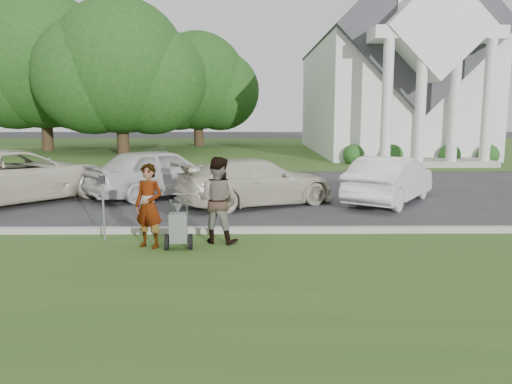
{
  "coord_description": "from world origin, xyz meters",
  "views": [
    {
      "loc": [
        0.17,
        -10.03,
        2.6
      ],
      "look_at": [
        0.27,
        0.0,
        1.01
      ],
      "focal_mm": 35.0,
      "sensor_mm": 36.0,
      "label": 1
    }
  ],
  "objects_px": {
    "tree_far": "(43,67)",
    "car_d": "(390,180)",
    "tree_back": "(198,86)",
    "parking_meter_near": "(103,199)",
    "person_left": "(149,207)",
    "striping_cart": "(178,229)",
    "car_a": "(18,176)",
    "church": "(387,61)",
    "person_right": "(218,201)",
    "car_b": "(160,172)",
    "car_c": "(256,182)",
    "tree_left": "(120,72)"
  },
  "relations": [
    {
      "from": "person_left",
      "to": "car_a",
      "type": "distance_m",
      "value": 7.04
    },
    {
      "from": "person_left",
      "to": "tree_far",
      "type": "bearing_deg",
      "value": 138.44
    },
    {
      "from": "person_right",
      "to": "car_d",
      "type": "distance_m",
      "value": 6.57
    },
    {
      "from": "person_right",
      "to": "church",
      "type": "bearing_deg",
      "value": -94.65
    },
    {
      "from": "tree_back",
      "to": "car_b",
      "type": "xyz_separation_m",
      "value": [
        1.34,
        -24.52,
        -3.96
      ]
    },
    {
      "from": "car_a",
      "to": "tree_back",
      "type": "bearing_deg",
      "value": -55.77
    },
    {
      "from": "tree_left",
      "to": "car_b",
      "type": "bearing_deg",
      "value": -72.08
    },
    {
      "from": "church",
      "to": "car_d",
      "type": "bearing_deg",
      "value": -104.24
    },
    {
      "from": "church",
      "to": "tree_far",
      "type": "distance_m",
      "value": 23.09
    },
    {
      "from": "tree_back",
      "to": "parking_meter_near",
      "type": "distance_m",
      "value": 30.28
    },
    {
      "from": "tree_back",
      "to": "person_left",
      "type": "distance_m",
      "value": 30.89
    },
    {
      "from": "tree_far",
      "to": "car_a",
      "type": "height_order",
      "value": "tree_far"
    },
    {
      "from": "tree_far",
      "to": "car_d",
      "type": "xyz_separation_m",
      "value": [
        18.25,
        -20.63,
        -5.01
      ]
    },
    {
      "from": "church",
      "to": "tree_far",
      "type": "relative_size",
      "value": 2.07
    },
    {
      "from": "car_b",
      "to": "parking_meter_near",
      "type": "bearing_deg",
      "value": 138.5
    },
    {
      "from": "striping_cart",
      "to": "tree_back",
      "type": "bearing_deg",
      "value": 91.03
    },
    {
      "from": "person_left",
      "to": "parking_meter_near",
      "type": "distance_m",
      "value": 1.17
    },
    {
      "from": "tree_back",
      "to": "car_a",
      "type": "height_order",
      "value": "tree_back"
    },
    {
      "from": "tree_back",
      "to": "person_left",
      "type": "height_order",
      "value": "tree_back"
    },
    {
      "from": "person_left",
      "to": "car_c",
      "type": "bearing_deg",
      "value": 87.91
    },
    {
      "from": "tree_back",
      "to": "car_a",
      "type": "xyz_separation_m",
      "value": [
        -2.64,
        -25.46,
        -3.94
      ]
    },
    {
      "from": "church",
      "to": "person_left",
      "type": "relative_size",
      "value": 14.76
    },
    {
      "from": "car_b",
      "to": "car_d",
      "type": "xyz_separation_m",
      "value": [
        6.91,
        -1.12,
        -0.09
      ]
    },
    {
      "from": "tree_back",
      "to": "parking_meter_near",
      "type": "xyz_separation_m",
      "value": [
        1.17,
        -30.01,
        -3.86
      ]
    },
    {
      "from": "striping_cart",
      "to": "person_left",
      "type": "xyz_separation_m",
      "value": [
        -0.58,
        0.14,
        0.4
      ]
    },
    {
      "from": "parking_meter_near",
      "to": "car_d",
      "type": "relative_size",
      "value": 0.33
    },
    {
      "from": "car_c",
      "to": "car_a",
      "type": "bearing_deg",
      "value": 59.53
    },
    {
      "from": "tree_far",
      "to": "tree_back",
      "type": "distance_m",
      "value": 11.22
    },
    {
      "from": "tree_back",
      "to": "car_d",
      "type": "distance_m",
      "value": 27.23
    },
    {
      "from": "striping_cart",
      "to": "person_right",
      "type": "height_order",
      "value": "person_right"
    },
    {
      "from": "tree_far",
      "to": "parking_meter_near",
      "type": "height_order",
      "value": "tree_far"
    },
    {
      "from": "tree_far",
      "to": "car_d",
      "type": "distance_m",
      "value": 28.0
    },
    {
      "from": "tree_left",
      "to": "car_b",
      "type": "xyz_separation_m",
      "value": [
        5.34,
        -16.52,
        -4.34
      ]
    },
    {
      "from": "tree_back",
      "to": "person_right",
      "type": "bearing_deg",
      "value": -83.36
    },
    {
      "from": "striping_cart",
      "to": "tree_far",
      "type": "bearing_deg",
      "value": 112.31
    },
    {
      "from": "person_left",
      "to": "person_right",
      "type": "distance_m",
      "value": 1.35
    },
    {
      "from": "car_a",
      "to": "car_d",
      "type": "distance_m",
      "value": 10.89
    },
    {
      "from": "tree_left",
      "to": "car_c",
      "type": "xyz_separation_m",
      "value": [
        8.34,
        -17.99,
        -4.44
      ]
    },
    {
      "from": "striping_cart",
      "to": "car_a",
      "type": "bearing_deg",
      "value": 131.91
    },
    {
      "from": "striping_cart",
      "to": "car_d",
      "type": "xyz_separation_m",
      "value": [
        5.46,
        5.06,
        0.27
      ]
    },
    {
      "from": "car_d",
      "to": "person_left",
      "type": "bearing_deg",
      "value": 72.44
    },
    {
      "from": "church",
      "to": "tree_far",
      "type": "bearing_deg",
      "value": 175.34
    },
    {
      "from": "car_a",
      "to": "car_b",
      "type": "distance_m",
      "value": 4.09
    },
    {
      "from": "person_right",
      "to": "car_c",
      "type": "xyz_separation_m",
      "value": [
        0.83,
        4.19,
        -0.2
      ]
    },
    {
      "from": "person_left",
      "to": "car_b",
      "type": "distance_m",
      "value": 6.1
    },
    {
      "from": "tree_back",
      "to": "person_right",
      "type": "height_order",
      "value": "tree_back"
    },
    {
      "from": "tree_left",
      "to": "car_a",
      "type": "relative_size",
      "value": 1.89
    },
    {
      "from": "car_b",
      "to": "striping_cart",
      "type": "bearing_deg",
      "value": 153.46
    },
    {
      "from": "church",
      "to": "tree_back",
      "type": "xyz_separation_m",
      "value": [
        -13.01,
        6.87,
        -1.21
      ]
    },
    {
      "from": "tree_far",
      "to": "car_c",
      "type": "bearing_deg",
      "value": -55.66
    }
  ]
}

